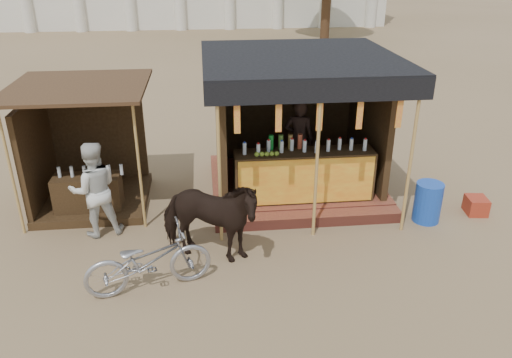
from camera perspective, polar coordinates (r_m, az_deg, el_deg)
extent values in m
plane|color=#846B4C|center=(7.44, 1.35, -12.94)|extent=(120.00, 120.00, 0.00)
cube|color=brown|center=(10.49, 4.33, -0.34)|extent=(3.40, 2.80, 0.22)
cube|color=brown|center=(9.14, 6.03, -4.50)|extent=(3.40, 0.35, 0.20)
cube|color=#3B2815|center=(9.39, 5.46, 0.44)|extent=(2.60, 0.55, 0.95)
cube|color=orange|center=(9.14, 5.80, -0.29)|extent=(2.50, 0.02, 0.88)
cube|color=#3B2815|center=(11.16, 3.42, 8.73)|extent=(3.00, 0.12, 2.50)
cube|color=#3B2815|center=(9.83, -4.11, 6.46)|extent=(0.12, 2.50, 2.50)
cube|color=#3B2815|center=(10.36, 12.83, 6.87)|extent=(0.12, 2.50, 2.50)
cube|color=black|center=(9.48, 5.07, 13.74)|extent=(3.60, 3.60, 0.06)
cube|color=black|center=(7.82, 7.48, 9.91)|extent=(3.60, 0.06, 0.36)
cylinder|color=tan|center=(8.03, -4.22, 1.44)|extent=(0.06, 0.06, 2.75)
cylinder|color=tan|center=(8.23, 6.98, 1.90)|extent=(0.06, 0.06, 2.75)
cylinder|color=tan|center=(8.72, 17.30, 2.27)|extent=(0.06, 0.06, 2.75)
cube|color=red|center=(7.76, -2.18, 7.14)|extent=(0.10, 0.02, 0.55)
cube|color=red|center=(7.83, 2.61, 7.29)|extent=(0.10, 0.02, 0.55)
cube|color=red|center=(7.95, 7.29, 7.39)|extent=(0.10, 0.02, 0.55)
cube|color=red|center=(8.12, 11.80, 7.44)|extent=(0.10, 0.02, 0.55)
cube|color=red|center=(8.34, 16.10, 7.45)|extent=(0.10, 0.02, 0.55)
imported|color=black|center=(10.24, 4.93, 4.58)|extent=(0.67, 0.53, 1.62)
cube|color=#3B2815|center=(10.31, -17.82, -2.21)|extent=(2.00, 2.00, 0.15)
cube|color=#3B2815|center=(10.80, -17.60, 4.69)|extent=(1.90, 0.10, 2.10)
cube|color=#3B2815|center=(10.18, -23.75, 2.51)|extent=(0.10, 1.90, 2.10)
cube|color=#472D19|center=(9.46, -19.72, 9.90)|extent=(2.40, 2.40, 0.06)
cylinder|color=tan|center=(9.25, -26.20, 0.72)|extent=(0.05, 0.05, 2.35)
cylinder|color=tan|center=(8.74, -13.22, 1.38)|extent=(0.05, 0.05, 2.35)
cube|color=#3B2815|center=(9.74, -18.58, -1.83)|extent=(1.20, 0.50, 0.80)
imported|color=black|center=(7.82, -5.45, -4.66)|extent=(1.87, 1.34, 1.44)
imported|color=#97989F|center=(7.42, -12.21, -9.11)|extent=(1.93, 1.05, 0.96)
imported|color=silver|center=(8.87, -18.01, -1.17)|extent=(0.96, 0.83, 1.70)
cylinder|color=#1742AE|center=(9.58, 19.04, -2.53)|extent=(0.64, 0.64, 0.75)
cube|color=maroon|center=(10.28, 23.85, -2.78)|extent=(0.41, 0.45, 0.32)
cube|color=#16652D|center=(9.86, 10.83, -1.87)|extent=(0.70, 0.55, 0.40)
cube|color=white|center=(9.76, 10.93, -0.66)|extent=(0.73, 0.58, 0.06)
cylinder|color=silver|center=(33.92, -24.89, 18.00)|extent=(0.70, 0.70, 3.60)
cylinder|color=silver|center=(33.14, -19.72, 18.68)|extent=(0.70, 0.70, 3.60)
cylinder|color=silver|center=(32.62, -14.31, 19.24)|extent=(0.70, 0.70, 3.60)
cylinder|color=#382314|center=(28.76, 8.04, 19.47)|extent=(0.50, 0.50, 4.00)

